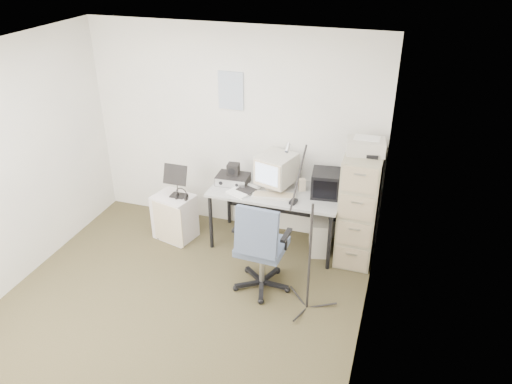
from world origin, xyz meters
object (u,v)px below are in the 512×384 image
(desk, at_px, (275,218))
(office_chair, at_px, (262,245))
(filing_cabinet, at_px, (359,208))
(side_cart, at_px, (175,217))

(desk, distance_m, office_chair, 0.85)
(desk, xyz_separation_m, office_chair, (0.09, -0.83, 0.17))
(filing_cabinet, relative_size, side_cart, 2.30)
(office_chair, height_order, side_cart, office_chair)
(office_chair, bearing_deg, desk, 99.03)
(filing_cabinet, relative_size, desk, 0.87)
(filing_cabinet, bearing_deg, office_chair, -135.12)
(desk, bearing_deg, office_chair, -83.85)
(desk, height_order, office_chair, office_chair)
(filing_cabinet, distance_m, desk, 0.99)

